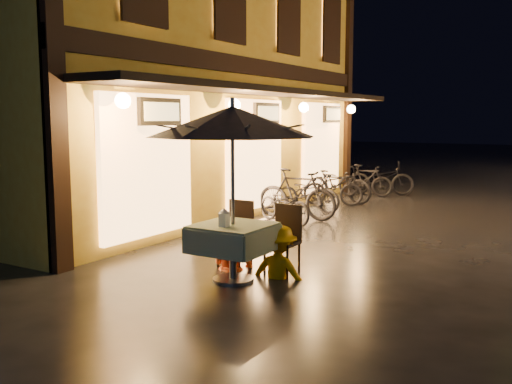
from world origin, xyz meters
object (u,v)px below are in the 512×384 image
Objects in this scene: person_orange at (233,218)px; patio_umbrella at (232,122)px; person_yellow at (280,227)px; table_lantern at (224,216)px; bicycle_0 at (285,204)px; cafe_table at (233,238)px.

patio_umbrella is at bearing 138.49° from person_orange.
person_orange is at bearing -9.40° from person_yellow.
patio_umbrella reaches higher than table_lantern.
person_orange reaches higher than table_lantern.
person_orange is 1.07× the size of person_yellow.
person_yellow is (0.80, -0.06, -0.05)m from person_orange.
bicycle_0 is (-1.45, 4.37, -0.51)m from table_lantern.
table_lantern is 0.87m from person_orange.
table_lantern is 0.18× the size of person_yellow.
table_lantern is at bearing -141.02° from bicycle_0.
cafe_table is 3.96× the size of table_lantern.
table_lantern reaches higher than bicycle_0.
table_lantern is 4.64m from bicycle_0.
bicycle_0 is at bearing -57.66° from person_orange.
bicycle_0 is at bearing 109.17° from cafe_table.
person_yellow reaches higher than table_lantern.
person_yellow is 0.91× the size of bicycle_0.
person_orange is 3.77m from bicycle_0.
bicycle_0 is at bearing 109.17° from patio_umbrella.
patio_umbrella is 4.74m from bicycle_0.
patio_umbrella reaches higher than person_orange.
cafe_table is at bearing -90.00° from patio_umbrella.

